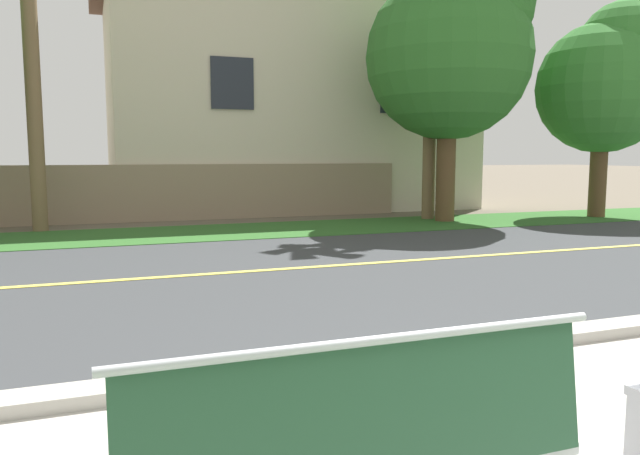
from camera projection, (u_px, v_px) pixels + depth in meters
The scene contains 9 objects.
ground_plane at pixel (239, 255), 10.17m from camera, with size 140.00×140.00×0.00m, color #665B4C.
curb_edge at pixel (397, 356), 4.90m from camera, with size 44.00×0.30×0.11m, color #ADA89E.
street_asphalt at pixel (262, 271), 8.77m from camera, with size 52.00×8.00×0.01m, color #383A3D.
road_centre_line at pixel (262, 270), 8.77m from camera, with size 48.00×0.14×0.01m, color #E0CC4C.
far_verge_grass at pixel (206, 232), 13.03m from camera, with size 48.00×2.80×0.02m, color #2D6026.
shade_tree_left at pixel (455, 44), 14.75m from camera, with size 3.99×3.99×6.59m.
shade_tree_centre at pixel (608, 78), 15.91m from camera, with size 3.37×3.37×5.56m.
garden_wall at pixel (153, 193), 15.28m from camera, with size 13.00×0.36×1.40m, color gray.
house_across_street at pixel (284, 96), 19.45m from camera, with size 11.34×6.91×6.86m.
Camera 1 is at (-2.23, -1.89, 1.65)m, focal length 34.64 mm.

